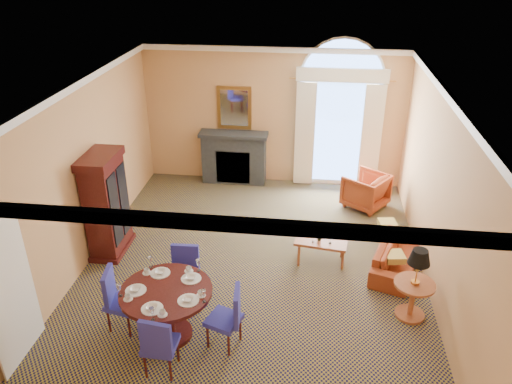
# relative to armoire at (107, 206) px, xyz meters

# --- Properties ---
(ground) EXTENTS (7.50, 7.50, 0.00)m
(ground) POSITION_rel_armoire_xyz_m (2.72, -0.32, -0.94)
(ground) COLOR #14133D
(ground) RESTS_ON ground
(room_envelope) EXTENTS (6.04, 7.52, 3.45)m
(room_envelope) POSITION_rel_armoire_xyz_m (2.69, 0.35, 1.57)
(room_envelope) COLOR tan
(room_envelope) RESTS_ON ground
(armoire) EXTENTS (0.56, 0.99, 1.94)m
(armoire) POSITION_rel_armoire_xyz_m (0.00, 0.00, 0.00)
(armoire) COLOR #370E0C
(armoire) RESTS_ON ground
(dining_table) EXTENTS (1.33, 1.33, 1.04)m
(dining_table) POSITION_rel_armoire_xyz_m (1.71, -2.11, -0.32)
(dining_table) COLOR #370E0C
(dining_table) RESTS_ON ground
(dining_chair_north) EXTENTS (0.56, 0.56, 0.99)m
(dining_chair_north) POSITION_rel_armoire_xyz_m (1.75, -1.27, -0.37)
(dining_chair_north) COLOR #272697
(dining_chair_north) RESTS_ON ground
(dining_chair_south) EXTENTS (0.47, 0.49, 0.99)m
(dining_chair_south) POSITION_rel_armoire_xyz_m (1.81, -2.86, -0.37)
(dining_chair_south) COLOR #272697
(dining_chair_south) RESTS_ON ground
(dining_chair_east) EXTENTS (0.56, 0.56, 0.99)m
(dining_chair_east) POSITION_rel_armoire_xyz_m (2.64, -2.19, -0.37)
(dining_chair_east) COLOR #272697
(dining_chair_east) RESTS_ON ground
(dining_chair_west) EXTENTS (0.52, 0.52, 0.99)m
(dining_chair_west) POSITION_rel_armoire_xyz_m (0.91, -2.00, -0.37)
(dining_chair_west) COLOR #272697
(dining_chair_west) RESTS_ON ground
(sofa) EXTENTS (1.14, 1.78, 0.49)m
(sofa) POSITION_rel_armoire_xyz_m (5.27, 0.05, -0.70)
(sofa) COLOR #993B1B
(sofa) RESTS_ON ground
(armchair) EXTENTS (1.16, 1.15, 0.77)m
(armchair) POSITION_rel_armoire_xyz_m (4.86, 2.33, -0.55)
(armchair) COLOR #993B1B
(armchair) RESTS_ON ground
(coffee_table) EXTENTS (0.99, 0.64, 0.78)m
(coffee_table) POSITION_rel_armoire_xyz_m (3.91, 0.07, -0.51)
(coffee_table) COLOR #B05B35
(coffee_table) RESTS_ON ground
(side_table) EXTENTS (0.62, 0.62, 1.19)m
(side_table) POSITION_rel_armoire_xyz_m (5.32, -1.23, -0.19)
(side_table) COLOR #B05B35
(side_table) RESTS_ON ground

